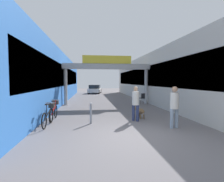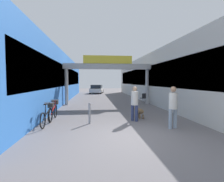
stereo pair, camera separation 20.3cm
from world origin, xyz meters
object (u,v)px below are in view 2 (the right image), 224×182
Objects in this scene: pedestrian_companion at (173,104)px; bollard_post_metal at (90,113)px; bicycle_red_second at (54,111)px; parked_car_white at (97,89)px; bicycle_black_nearest at (47,115)px; pedestrian_with_dog at (135,101)px; cafe_chair_black_nearer at (144,97)px; dog_on_leash at (139,111)px.

pedestrian_companion reaches higher than bollard_post_metal.
bicycle_red_second is 18.85m from parked_car_white.
bicycle_black_nearest is 0.40× the size of parked_car_white.
pedestrian_companion is at bearing -49.32° from pedestrian_with_dog.
pedestrian_companion is 7.75m from cafe_chair_black_nearer.
parked_car_white is (-1.47, 19.50, -0.31)m from pedestrian_with_dog.
parked_car_white is (-1.86, 18.82, 0.27)m from dog_on_leash.
pedestrian_with_dog is 0.97× the size of pedestrian_companion.
dog_on_leash is at bearing 13.24° from bicycle_black_nearest.
dog_on_leash is at bearing -1.81° from bicycle_red_second.
bicycle_black_nearest is (-5.23, 1.10, -0.55)m from pedestrian_companion.
bicycle_black_nearest is at bearing -166.76° from dog_on_leash.
dog_on_leash is 5.86m from cafe_chair_black_nearer.
bicycle_red_second is 2.13m from bollard_post_metal.
bicycle_red_second is 0.40× the size of parked_car_white.
pedestrian_companion is at bearing -23.42° from bicycle_red_second.
pedestrian_with_dog is at bearing -110.05° from cafe_chair_black_nearer.
bicycle_black_nearest is 1.17m from bicycle_red_second.
dog_on_leash is (-0.86, 2.13, -0.61)m from pedestrian_companion.
pedestrian_companion reaches higher than dog_on_leash.
dog_on_leash is at bearing 20.66° from bollard_post_metal.
pedestrian_companion is 5.72m from bicycle_red_second.
pedestrian_with_dog is 4.03m from bicycle_black_nearest.
bicycle_black_nearest is 1.00× the size of bicycle_red_second.
dog_on_leash is (0.39, 0.67, -0.58)m from pedestrian_with_dog.
cafe_chair_black_nearer is at bearing 71.28° from dog_on_leash.
cafe_chair_black_nearer is (2.27, 6.22, -0.42)m from pedestrian_with_dog.
pedestrian_with_dog reaches higher than dog_on_leash.
bicycle_black_nearest is at bearing -97.22° from parked_car_white.
bollard_post_metal is 19.79m from parked_car_white.
parked_car_white is (0.67, 19.78, 0.16)m from bollard_post_metal.
pedestrian_with_dog is at bearing 5.11° from bicycle_black_nearest.
parked_car_white reaches higher than bicycle_black_nearest.
pedestrian_companion is at bearing -68.01° from dog_on_leash.
bicycle_red_second is (-4.37, 0.14, 0.06)m from dog_on_leash.
bicycle_black_nearest is 1.84m from bollard_post_metal.
pedestrian_with_dog is at bearing -85.68° from parked_car_white.
bicycle_red_second reaches higher than bollard_post_metal.
bollard_post_metal is at bearing -30.87° from bicycle_red_second.
pedestrian_companion is 1.80× the size of bollard_post_metal.
pedestrian_with_dog is 1.99× the size of dog_on_leash.
bicycle_black_nearest is (-3.98, -0.36, -0.52)m from pedestrian_with_dog.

